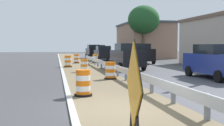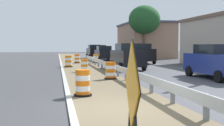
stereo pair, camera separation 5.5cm
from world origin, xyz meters
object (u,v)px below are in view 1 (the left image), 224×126
(traffic_barrel_mid, at_px, (84,66))
(car_distant_a, at_px, (217,61))
(traffic_barrel_nearest, at_px, (83,84))
(car_mid_far_lane, at_px, (141,53))
(car_lead_far_lane, at_px, (103,53))
(car_trailing_far_lane, at_px, (93,51))
(warning_sign_diamond, at_px, (134,89))
(car_trailing_near_lane, at_px, (101,50))
(traffic_barrel_close, at_px, (110,71))
(car_lead_near_lane, at_px, (127,56))
(traffic_barrel_far, at_px, (68,62))
(traffic_barrel_farthest, at_px, (95,59))
(traffic_barrel_farther, at_px, (76,59))

(traffic_barrel_mid, relative_size, car_distant_a, 0.20)
(traffic_barrel_nearest, distance_m, car_mid_far_lane, 20.14)
(car_lead_far_lane, height_order, car_trailing_far_lane, car_trailing_far_lane)
(car_lead_far_lane, distance_m, car_distant_a, 21.36)
(traffic_barrel_nearest, relative_size, car_mid_far_lane, 0.24)
(warning_sign_diamond, relative_size, car_trailing_near_lane, 0.44)
(car_lead_far_lane, xyz_separation_m, car_mid_far_lane, (3.07, -6.74, 0.12))
(traffic_barrel_close, distance_m, car_lead_near_lane, 6.94)
(traffic_barrel_far, height_order, car_distant_a, car_distant_a)
(traffic_barrel_nearest, bearing_deg, car_trailing_near_lane, 80.02)
(traffic_barrel_far, height_order, traffic_barrel_farthest, traffic_barrel_far)
(car_lead_near_lane, relative_size, car_trailing_near_lane, 1.01)
(car_lead_far_lane, bearing_deg, traffic_barrel_farther, 142.75)
(car_mid_far_lane, height_order, car_trailing_far_lane, car_mid_far_lane)
(traffic_barrel_far, xyz_separation_m, car_distant_a, (8.15, -10.55, 0.54))
(warning_sign_diamond, bearing_deg, traffic_barrel_mid, -84.94)
(car_trailing_near_lane, height_order, car_lead_far_lane, car_trailing_near_lane)
(warning_sign_diamond, distance_m, traffic_barrel_farther, 25.34)
(traffic_barrel_close, relative_size, car_trailing_far_lane, 0.24)
(traffic_barrel_mid, xyz_separation_m, traffic_barrel_far, (-0.98, 4.79, 0.05))
(warning_sign_diamond, xyz_separation_m, car_lead_far_lane, (4.58, 30.41, -0.11))
(traffic_barrel_farthest, bearing_deg, car_mid_far_lane, -20.95)
(traffic_barrel_nearest, height_order, traffic_barrel_close, traffic_barrel_nearest)
(traffic_barrel_close, distance_m, traffic_barrel_farther, 15.08)
(traffic_barrel_nearest, distance_m, car_lead_near_lane, 12.34)
(car_mid_far_lane, bearing_deg, car_trailing_far_lane, -165.61)
(traffic_barrel_nearest, bearing_deg, car_distant_a, 26.15)
(car_trailing_near_lane, bearing_deg, car_mid_far_lane, -1.27)
(traffic_barrel_nearest, relative_size, car_lead_far_lane, 0.22)
(car_lead_near_lane, distance_m, car_trailing_near_lane, 34.69)
(car_trailing_near_lane, bearing_deg, warning_sign_diamond, -9.82)
(traffic_barrel_close, xyz_separation_m, car_trailing_far_lane, (2.64, 27.11, 0.61))
(car_trailing_near_lane, xyz_separation_m, car_mid_far_lane, (0.05, -27.50, 0.03))
(traffic_barrel_mid, relative_size, traffic_barrel_farthest, 0.99)
(car_lead_near_lane, xyz_separation_m, car_trailing_near_lane, (3.38, 34.52, -0.00))
(traffic_barrel_far, bearing_deg, warning_sign_diamond, -88.75)
(traffic_barrel_close, relative_size, traffic_barrel_mid, 1.04)
(car_trailing_near_lane, bearing_deg, traffic_barrel_farthest, -11.87)
(traffic_barrel_farther, relative_size, car_lead_near_lane, 0.21)
(traffic_barrel_mid, height_order, car_mid_far_lane, car_mid_far_lane)
(traffic_barrel_farther, distance_m, car_lead_near_lane, 9.37)
(traffic_barrel_mid, distance_m, traffic_barrel_farther, 10.29)
(traffic_barrel_close, height_order, car_mid_far_lane, car_mid_far_lane)
(traffic_barrel_close, height_order, traffic_barrel_farthest, traffic_barrel_close)
(car_trailing_far_lane, bearing_deg, traffic_barrel_farther, 161.97)
(car_lead_far_lane, xyz_separation_m, car_trailing_far_lane, (-0.37, 6.97, 0.09))
(warning_sign_diamond, relative_size, car_trailing_far_lane, 0.49)
(traffic_barrel_close, distance_m, car_trailing_far_lane, 27.25)
(car_lead_far_lane, bearing_deg, traffic_barrel_far, 154.51)
(traffic_barrel_nearest, distance_m, car_trailing_near_lane, 46.63)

